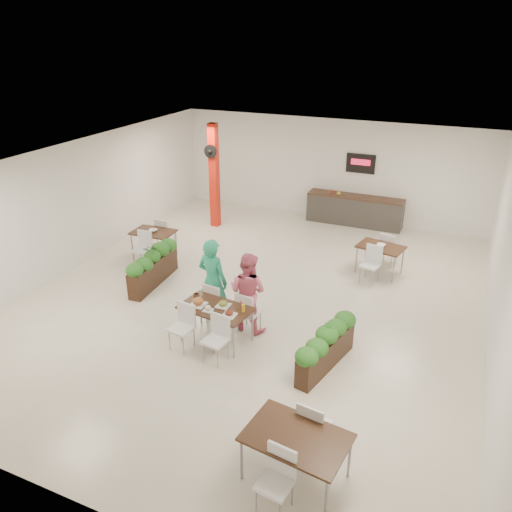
{
  "coord_description": "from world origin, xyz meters",
  "views": [
    {
      "loc": [
        4.11,
        -9.32,
        5.74
      ],
      "look_at": [
        0.07,
        -0.05,
        1.1
      ],
      "focal_mm": 35.0,
      "sensor_mm": 36.0,
      "label": 1
    }
  ],
  "objects_px": {
    "diner_man": "(213,281)",
    "side_table_b": "(380,251)",
    "main_table": "(215,312)",
    "side_table_c": "(296,442)",
    "side_table_a": "(154,236)",
    "service_counter": "(355,209)",
    "red_column": "(214,175)",
    "planter_left": "(153,264)",
    "planter_right": "(326,345)",
    "diner_woman": "(248,292)"
  },
  "relations": [
    {
      "from": "diner_man",
      "to": "side_table_b",
      "type": "bearing_deg",
      "value": -119.87
    },
    {
      "from": "main_table",
      "to": "side_table_b",
      "type": "relative_size",
      "value": 1.06
    },
    {
      "from": "side_table_c",
      "to": "side_table_a",
      "type": "bearing_deg",
      "value": 145.03
    },
    {
      "from": "main_table",
      "to": "side_table_b",
      "type": "xyz_separation_m",
      "value": [
        2.42,
        4.32,
        -0.01
      ]
    },
    {
      "from": "main_table",
      "to": "side_table_c",
      "type": "relative_size",
      "value": 1.06
    },
    {
      "from": "side_table_c",
      "to": "service_counter",
      "type": "bearing_deg",
      "value": 106.27
    },
    {
      "from": "red_column",
      "to": "main_table",
      "type": "bearing_deg",
      "value": -62.2
    },
    {
      "from": "main_table",
      "to": "side_table_a",
      "type": "bearing_deg",
      "value": 139.69
    },
    {
      "from": "side_table_c",
      "to": "planter_left",
      "type": "bearing_deg",
      "value": 148.49
    },
    {
      "from": "service_counter",
      "to": "planter_right",
      "type": "bearing_deg",
      "value": -80.47
    },
    {
      "from": "side_table_a",
      "to": "side_table_b",
      "type": "relative_size",
      "value": 0.98
    },
    {
      "from": "side_table_a",
      "to": "side_table_c",
      "type": "bearing_deg",
      "value": -44.96
    },
    {
      "from": "planter_left",
      "to": "side_table_a",
      "type": "xyz_separation_m",
      "value": [
        -0.88,
        1.33,
        0.11
      ]
    },
    {
      "from": "red_column",
      "to": "side_table_b",
      "type": "distance_m",
      "value": 5.66
    },
    {
      "from": "planter_right",
      "to": "side_table_c",
      "type": "height_order",
      "value": "planter_right"
    },
    {
      "from": "side_table_b",
      "to": "side_table_c",
      "type": "xyz_separation_m",
      "value": [
        0.18,
        -6.9,
        0.02
      ]
    },
    {
      "from": "main_table",
      "to": "planter_right",
      "type": "bearing_deg",
      "value": 0.25
    },
    {
      "from": "diner_woman",
      "to": "planter_right",
      "type": "bearing_deg",
      "value": 168.48
    },
    {
      "from": "service_counter",
      "to": "planter_left",
      "type": "height_order",
      "value": "service_counter"
    },
    {
      "from": "planter_right",
      "to": "planter_left",
      "type": "bearing_deg",
      "value": 162.2
    },
    {
      "from": "diner_woman",
      "to": "side_table_a",
      "type": "distance_m",
      "value": 4.42
    },
    {
      "from": "red_column",
      "to": "planter_left",
      "type": "xyz_separation_m",
      "value": [
        0.46,
        -4.12,
        -1.13
      ]
    },
    {
      "from": "side_table_a",
      "to": "side_table_c",
      "type": "height_order",
      "value": "same"
    },
    {
      "from": "diner_man",
      "to": "planter_right",
      "type": "height_order",
      "value": "diner_man"
    },
    {
      "from": "red_column",
      "to": "planter_left",
      "type": "distance_m",
      "value": 4.3
    },
    {
      "from": "planter_left",
      "to": "side_table_b",
      "type": "distance_m",
      "value": 5.67
    },
    {
      "from": "red_column",
      "to": "side_table_a",
      "type": "height_order",
      "value": "red_column"
    },
    {
      "from": "planter_left",
      "to": "side_table_a",
      "type": "relative_size",
      "value": 1.21
    },
    {
      "from": "planter_right",
      "to": "side_table_a",
      "type": "relative_size",
      "value": 1.08
    },
    {
      "from": "planter_left",
      "to": "service_counter",
      "type": "bearing_deg",
      "value": 59.43
    },
    {
      "from": "service_counter",
      "to": "side_table_b",
      "type": "distance_m",
      "value": 3.51
    },
    {
      "from": "main_table",
      "to": "diner_man",
      "type": "xyz_separation_m",
      "value": [
        -0.39,
        0.65,
        0.3
      ]
    },
    {
      "from": "main_table",
      "to": "planter_left",
      "type": "height_order",
      "value": "planter_left"
    },
    {
      "from": "red_column",
      "to": "side_table_c",
      "type": "distance_m",
      "value": 10.01
    },
    {
      "from": "side_table_b",
      "to": "diner_woman",
      "type": "bearing_deg",
      "value": -107.03
    },
    {
      "from": "diner_man",
      "to": "planter_left",
      "type": "distance_m",
      "value": 2.35
    },
    {
      "from": "main_table",
      "to": "planter_left",
      "type": "relative_size",
      "value": 0.89
    },
    {
      "from": "service_counter",
      "to": "side_table_a",
      "type": "relative_size",
      "value": 1.83
    },
    {
      "from": "main_table",
      "to": "side_table_c",
      "type": "xyz_separation_m",
      "value": [
        2.59,
        -2.57,
        0.0
      ]
    },
    {
      "from": "side_table_b",
      "to": "service_counter",
      "type": "bearing_deg",
      "value": 125.34
    },
    {
      "from": "red_column",
      "to": "planter_right",
      "type": "relative_size",
      "value": 1.82
    },
    {
      "from": "diner_man",
      "to": "main_table",
      "type": "bearing_deg",
      "value": 128.36
    },
    {
      "from": "side_table_a",
      "to": "side_table_b",
      "type": "distance_m",
      "value": 5.99
    },
    {
      "from": "side_table_a",
      "to": "side_table_b",
      "type": "bearing_deg",
      "value": 11.24
    },
    {
      "from": "diner_woman",
      "to": "side_table_b",
      "type": "height_order",
      "value": "diner_woman"
    },
    {
      "from": "red_column",
      "to": "main_table",
      "type": "xyz_separation_m",
      "value": [
        2.99,
        -5.67,
        -1.01
      ]
    },
    {
      "from": "planter_left",
      "to": "side_table_b",
      "type": "bearing_deg",
      "value": 29.29
    },
    {
      "from": "diner_man",
      "to": "side_table_c",
      "type": "distance_m",
      "value": 4.41
    },
    {
      "from": "diner_man",
      "to": "side_table_b",
      "type": "height_order",
      "value": "diner_man"
    },
    {
      "from": "red_column",
      "to": "service_counter",
      "type": "distance_m",
      "value": 4.56
    }
  ]
}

